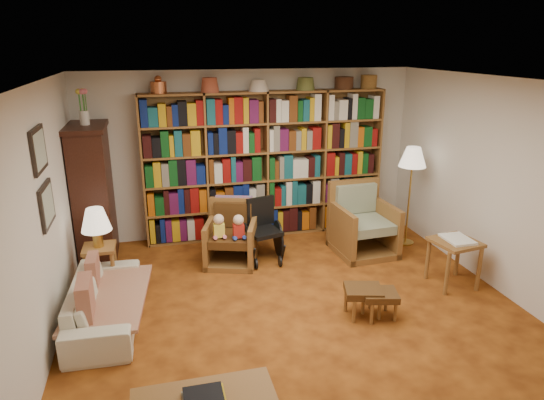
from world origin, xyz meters
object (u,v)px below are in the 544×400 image
object	(u,v)px
armchair_sage	(361,225)
footstool_a	(363,293)
side_table_lamp	(100,258)
side_table_papers	(455,248)
wheelchair	(262,232)
footstool_b	(380,296)
sofa	(105,302)
floor_lamp	(413,161)
armchair_leather	(230,236)

from	to	relation	value
armchair_sage	footstool_a	xyz separation A→B (m)	(-0.70, -1.67, -0.10)
side_table_lamp	side_table_papers	bearing A→B (deg)	-13.02
wheelchair	side_table_papers	size ratio (longest dim) A/B	1.37
footstool_b	footstool_a	bearing A→B (deg)	151.23
side_table_lamp	wheelchair	size ratio (longest dim) A/B	0.64
sofa	side_table_lamp	bearing A→B (deg)	9.17
armchair_sage	footstool_b	size ratio (longest dim) A/B	2.29
floor_lamp	side_table_papers	distance (m)	1.53
sofa	side_table_lamp	world-z (taller)	side_table_lamp
wheelchair	floor_lamp	size ratio (longest dim) A/B	0.58
armchair_leather	footstool_b	distance (m)	2.28
armchair_leather	wheelchair	bearing A→B (deg)	-3.45
armchair_leather	footstool_a	bearing A→B (deg)	-56.37
side_table_lamp	floor_lamp	world-z (taller)	floor_lamp
sofa	armchair_leather	distance (m)	1.97
armchair_leather	footstool_a	size ratio (longest dim) A/B	1.88
armchair_sage	footstool_b	xyz separation A→B (m)	(-0.54, -1.75, -0.12)
wheelchair	footstool_b	bearing A→B (deg)	-64.12
armchair_sage	footstool_b	distance (m)	1.84
wheelchair	side_table_papers	world-z (taller)	wheelchair
wheelchair	footstool_a	bearing A→B (deg)	-67.28
armchair_leather	floor_lamp	size ratio (longest dim) A/B	0.60
armchair_sage	side_table_papers	size ratio (longest dim) A/B	1.59
sofa	footstool_a	bearing A→B (deg)	-99.03
side_table_lamp	armchair_leather	world-z (taller)	armchair_leather
armchair_sage	armchair_leather	bearing A→B (deg)	177.02
armchair_sage	footstool_a	distance (m)	1.81
wheelchair	footstool_b	xyz separation A→B (m)	(0.88, -1.82, -0.13)
footstool_a	wheelchair	bearing A→B (deg)	112.72
armchair_sage	footstool_b	world-z (taller)	armchair_sage
armchair_leather	floor_lamp	bearing A→B (deg)	-0.99
wheelchair	footstool_a	world-z (taller)	wheelchair
armchair_leather	wheelchair	size ratio (longest dim) A/B	1.03
side_table_lamp	side_table_papers	world-z (taller)	side_table_papers
sofa	armchair_leather	xyz separation A→B (m)	(1.55, 1.22, 0.11)
floor_lamp	footstool_b	size ratio (longest dim) A/B	3.41
armchair_sage	footstool_b	bearing A→B (deg)	-107.25
sofa	armchair_sage	distance (m)	3.60
armchair_sage	side_table_lamp	bearing A→B (deg)	-175.15
floor_lamp	armchair_sage	bearing A→B (deg)	-176.09
wheelchair	armchair_leather	bearing A→B (deg)	176.55
side_table_lamp	footstool_a	distance (m)	3.14
side_table_lamp	armchair_sage	distance (m)	3.53
wheelchair	floor_lamp	world-z (taller)	floor_lamp
footstool_a	floor_lamp	bearing A→B (deg)	49.62
floor_lamp	side_table_papers	world-z (taller)	floor_lamp
armchair_leather	side_table_papers	distance (m)	2.88
wheelchair	side_table_papers	xyz separation A→B (m)	(2.09, -1.34, 0.10)
armchair_leather	armchair_sage	xyz separation A→B (m)	(1.87, -0.10, 0.03)
wheelchair	footstool_a	size ratio (longest dim) A/B	1.82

